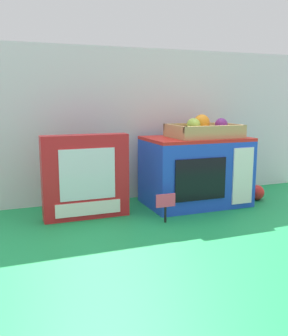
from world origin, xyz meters
TOP-DOWN VIEW (x-y plane):
  - ground_plane at (0.00, 0.00)m, footprint 1.70×1.70m
  - display_back_panel at (0.00, 0.20)m, footprint 1.61×0.03m
  - toy_microwave at (0.18, 0.01)m, footprint 0.39×0.26m
  - food_groups_crate at (0.21, -0.00)m, footprint 0.26×0.19m
  - cookie_set_box at (-0.26, -0.02)m, footprint 0.30×0.06m
  - price_sign at (-0.03, -0.17)m, footprint 0.07×0.01m
  - loose_toy_apple at (0.45, -0.03)m, footprint 0.06×0.06m

SIDE VIEW (x-z plane):
  - ground_plane at x=0.00m, z-range 0.00..0.00m
  - loose_toy_apple at x=0.45m, z-range 0.00..0.06m
  - price_sign at x=-0.03m, z-range 0.02..0.12m
  - toy_microwave at x=0.18m, z-range 0.00..0.27m
  - cookie_set_box at x=-0.26m, z-range 0.00..0.29m
  - food_groups_crate at x=0.21m, z-range 0.25..0.34m
  - display_back_panel at x=0.00m, z-range 0.00..0.62m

